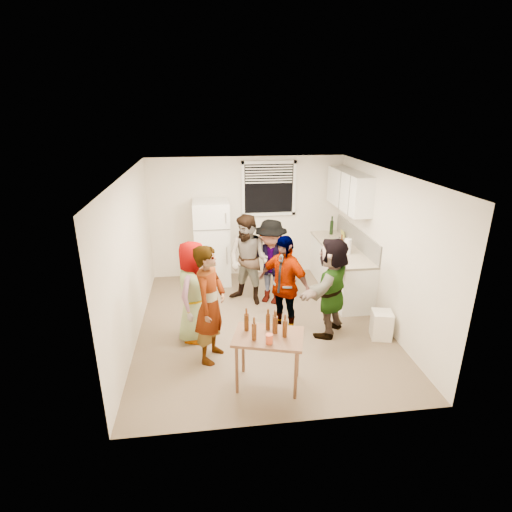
{
  "coord_description": "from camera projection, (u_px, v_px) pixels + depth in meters",
  "views": [
    {
      "loc": [
        -0.86,
        -5.8,
        3.38
      ],
      "look_at": [
        -0.08,
        0.19,
        1.15
      ],
      "focal_mm": 28.0,
      "sensor_mm": 36.0,
      "label": 1
    }
  ],
  "objects": [
    {
      "name": "guest_grey",
      "position": [
        196.0,
        337.0,
        6.28
      ],
      "size": [
        1.77,
        1.34,
        0.51
      ],
      "primitive_type": "imported",
      "rotation": [
        0.0,
        0.0,
        1.17
      ],
      "color": "gray",
      "rests_on": "ground"
    },
    {
      "name": "trash_bin",
      "position": [
        382.0,
        323.0,
        6.2
      ],
      "size": [
        0.36,
        0.36,
        0.44
      ],
      "primitive_type": "cube",
      "rotation": [
        0.0,
        0.0,
        -0.22
      ],
      "color": "white",
      "rests_on": "ground"
    },
    {
      "name": "beer_bottle_counter",
      "position": [
        341.0,
        251.0,
        7.39
      ],
      "size": [
        0.06,
        0.06,
        0.24
      ],
      "primitive_type": "cylinder",
      "color": "#47230C",
      "rests_on": "countertop"
    },
    {
      "name": "blue_cup",
      "position": [
        342.0,
        263.0,
        6.85
      ],
      "size": [
        0.1,
        0.1,
        0.13
      ],
      "primitive_type": "cylinder",
      "color": "#2724D5",
      "rests_on": "countertop"
    },
    {
      "name": "guest_orange",
      "position": [
        328.0,
        331.0,
        6.45
      ],
      "size": [
        2.16,
        2.14,
        0.47
      ],
      "primitive_type": "imported",
      "rotation": [
        0.0,
        0.0,
        4.04
      ],
      "color": "#B97F47",
      "rests_on": "ground"
    },
    {
      "name": "room",
      "position": [
        262.0,
        324.0,
        6.67
      ],
      "size": [
        4.0,
        4.5,
        2.5
      ],
      "primitive_type": null,
      "color": "silver",
      "rests_on": "ground"
    },
    {
      "name": "wine_bottle",
      "position": [
        331.0,
        234.0,
        8.4
      ],
      "size": [
        0.07,
        0.07,
        0.29
      ],
      "primitive_type": "cylinder",
      "color": "black",
      "rests_on": "countertop"
    },
    {
      "name": "kettle",
      "position": [
        339.0,
        247.0,
        7.63
      ],
      "size": [
        0.31,
        0.28,
        0.21
      ],
      "primitive_type": null,
      "rotation": [
        0.0,
        0.0,
        0.33
      ],
      "color": "silver",
      "rests_on": "countertop"
    },
    {
      "name": "picture_frame",
      "position": [
        343.0,
        234.0,
        8.18
      ],
      "size": [
        0.02,
        0.16,
        0.14
      ],
      "primitive_type": "cube",
      "color": "gold",
      "rests_on": "countertop"
    },
    {
      "name": "guest_stripe",
      "position": [
        213.0,
        357.0,
        5.78
      ],
      "size": [
        1.82,
        1.26,
        0.41
      ],
      "primitive_type": "imported",
      "rotation": [
        0.0,
        0.0,
        1.15
      ],
      "color": "#141933",
      "rests_on": "ground"
    },
    {
      "name": "refrigerator",
      "position": [
        212.0,
        243.0,
        8.04
      ],
      "size": [
        0.7,
        0.7,
        1.7
      ],
      "primitive_type": "cube",
      "color": "white",
      "rests_on": "ground"
    },
    {
      "name": "paper_towel",
      "position": [
        347.0,
        253.0,
        7.29
      ],
      "size": [
        0.13,
        0.13,
        0.28
      ],
      "primitive_type": "cylinder",
      "color": "white",
      "rests_on": "countertop"
    },
    {
      "name": "backsplash",
      "position": [
        357.0,
        237.0,
        7.61
      ],
      "size": [
        0.03,
        2.2,
        0.36
      ],
      "primitive_type": "cube",
      "color": "#A3A096",
      "rests_on": "countertop"
    },
    {
      "name": "counter_lower",
      "position": [
        340.0,
        270.0,
        7.8
      ],
      "size": [
        0.6,
        2.2,
        0.86
      ],
      "primitive_type": "cube",
      "color": "white",
      "rests_on": "ground"
    },
    {
      "name": "guest_back_left",
      "position": [
        249.0,
        302.0,
        7.44
      ],
      "size": [
        1.63,
        1.81,
        0.63
      ],
      "primitive_type": "imported",
      "rotation": [
        0.0,
        0.0,
        -0.64
      ],
      "color": "brown",
      "rests_on": "ground"
    },
    {
      "name": "guest_black",
      "position": [
        282.0,
        330.0,
        6.48
      ],
      "size": [
        1.83,
        1.8,
        0.39
      ],
      "primitive_type": "imported",
      "rotation": [
        0.0,
        0.0,
        -0.82
      ],
      "color": "black",
      "rests_on": "ground"
    },
    {
      "name": "red_cup",
      "position": [
        269.0,
        343.0,
        4.81
      ],
      "size": [
        0.09,
        0.09,
        0.12
      ],
      "primitive_type": "cylinder",
      "color": "#B44122",
      "rests_on": "serving_table"
    },
    {
      "name": "serving_table",
      "position": [
        268.0,
        384.0,
        5.22
      ],
      "size": [
        0.99,
        0.79,
        0.73
      ],
      "primitive_type": null,
      "rotation": [
        0.0,
        0.0,
        -0.28
      ],
      "color": "brown",
      "rests_on": "ground"
    },
    {
      "name": "window",
      "position": [
        269.0,
        189.0,
        8.14
      ],
      "size": [
        1.12,
        0.1,
        1.06
      ],
      "primitive_type": null,
      "color": "white",
      "rests_on": "room"
    },
    {
      "name": "upper_cabinets",
      "position": [
        349.0,
        190.0,
        7.47
      ],
      "size": [
        0.34,
        1.6,
        0.7
      ],
      "primitive_type": "cube",
      "color": "white",
      "rests_on": "room"
    },
    {
      "name": "beer_bottle_table",
      "position": [
        268.0,
        329.0,
        5.1
      ],
      "size": [
        0.06,
        0.06,
        0.21
      ],
      "primitive_type": "cylinder",
      "color": "#47230C",
      "rests_on": "serving_table"
    },
    {
      "name": "guest_back_right",
      "position": [
        270.0,
        301.0,
        7.46
      ],
      "size": [
        1.68,
        1.87,
        0.58
      ],
      "primitive_type": "imported",
      "rotation": [
        0.0,
        0.0,
        -0.54
      ],
      "color": "#404046",
      "rests_on": "ground"
    },
    {
      "name": "countertop",
      "position": [
        341.0,
        248.0,
        7.64
      ],
      "size": [
        0.64,
        2.22,
        0.04
      ],
      "primitive_type": "cube",
      "color": "beige",
      "rests_on": "counter_lower"
    }
  ]
}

